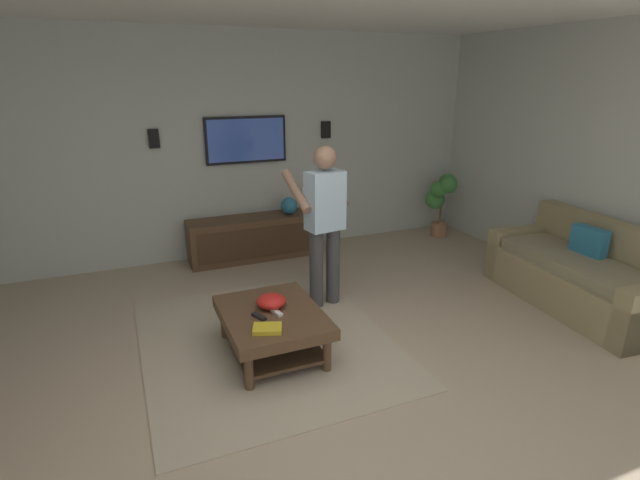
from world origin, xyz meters
The scene contains 16 objects.
ground_plane centered at (0.00, 0.00, 0.00)m, with size 8.51×8.51×0.00m, color tan.
wall_back_tv centered at (3.24, 0.00, 1.41)m, with size 0.10×7.29×2.82m, color #B2B7AD.
area_rug centered at (0.78, 0.18, 0.01)m, with size 2.46×2.11×0.01m, color tan.
couch centered at (0.26, -3.04, 0.32)m, with size 1.97×1.02×0.87m.
coffee_table centered at (0.58, 0.18, 0.30)m, with size 1.00×0.80×0.40m.
media_console centered at (2.90, -0.33, 0.28)m, with size 0.45×1.70×0.55m.
tv centered at (3.14, -0.33, 1.50)m, with size 0.05×1.03×0.58m.
person_standing centered at (1.30, -0.61, 0.93)m, with size 0.59×0.60×1.64m.
potted_plant_tall centered at (2.70, -3.07, 0.62)m, with size 0.44×0.39×0.94m.
bowl centered at (0.66, 0.16, 0.46)m, with size 0.25×0.25×0.11m, color red.
remote_white centered at (0.53, 0.15, 0.41)m, with size 0.15×0.04×0.02m, color white.
remote_black centered at (0.51, 0.31, 0.41)m, with size 0.15×0.04×0.02m, color black.
book centered at (0.28, 0.31, 0.42)m, with size 0.22×0.16×0.04m, color gold.
vase_round centered at (2.88, -0.79, 0.66)m, with size 0.22×0.22×0.22m, color teal.
wall_speaker_left centered at (3.16, -1.43, 1.58)m, with size 0.06×0.12×0.22m, color black.
wall_speaker_right centered at (3.16, 0.77, 1.57)m, with size 0.06×0.12×0.22m, color black.
Camera 1 is at (-2.94, 1.23, 2.26)m, focal length 27.30 mm.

